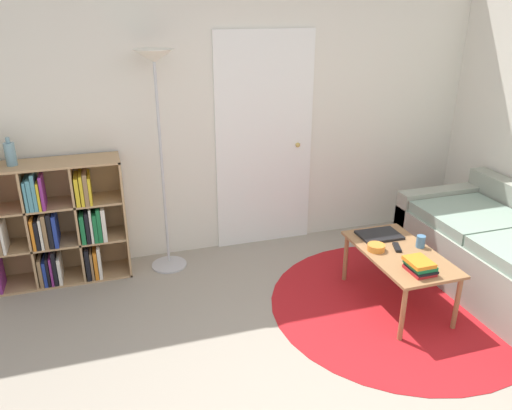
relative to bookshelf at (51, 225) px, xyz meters
name	(u,v)px	position (x,y,z in m)	size (l,w,h in m)	color
wall_back	(237,112)	(1.66, 0.21, 0.79)	(7.64, 0.11, 2.60)	silver
rug	(399,304)	(2.56, -1.23, -0.50)	(2.01, 2.01, 0.01)	#B2191E
bookshelf	(51,225)	(0.00, 0.00, 0.00)	(1.14, 0.34, 1.04)	tan
floor_lamp	(156,92)	(0.93, -0.06, 1.05)	(0.32, 0.32, 1.87)	#B7B7BC
couch	(511,257)	(3.54, -1.27, -0.22)	(0.94, 1.80, 0.74)	gray
coffee_table	(399,258)	(2.55, -1.18, -0.10)	(0.52, 0.93, 0.45)	#996B42
laptop	(379,235)	(2.54, -0.89, -0.05)	(0.34, 0.24, 0.02)	black
bowl	(376,247)	(2.38, -1.10, -0.03)	(0.13, 0.13, 0.05)	orange
book_stack_on_table	(420,266)	(2.51, -1.48, -0.01)	(0.17, 0.20, 0.09)	#B21E23
cup	(421,242)	(2.74, -1.16, -0.01)	(0.07, 0.07, 0.09)	teal
remote	(397,247)	(2.55, -1.13, -0.05)	(0.09, 0.15, 0.02)	black
bottle_right	(10,154)	(-0.20, 0.01, 0.63)	(0.08, 0.08, 0.22)	#6B93A3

